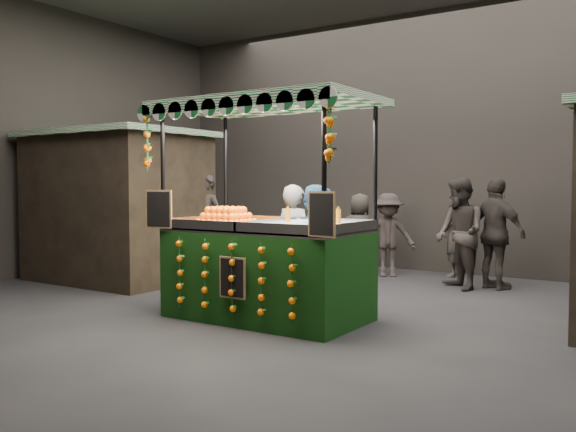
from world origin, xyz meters
The scene contains 12 objects.
ground centered at (0.00, 0.00, 0.00)m, with size 12.00×12.00×0.00m, color black.
market_hall centered at (0.00, 0.00, 3.38)m, with size 12.10×10.10×5.05m.
neighbour_stall_left centered at (-4.40, 1.00, 1.31)m, with size 3.00×2.20×2.60m.
juice_stall centered at (-0.37, -0.16, 0.85)m, with size 2.81×1.65×2.72m.
vendor_grey centered at (-0.67, 0.96, 0.84)m, with size 0.66×0.47×1.68m.
vendor_blue centered at (-0.16, 0.66, 0.84)m, with size 0.86×0.70×1.68m.
shopper_0 centered at (-3.08, 1.80, 0.94)m, with size 0.70×0.47×1.88m.
shopper_1 centered at (0.96, 3.30, 0.90)m, with size 1.10×1.10×1.80m.
shopper_2 centered at (1.44, 3.64, 0.90)m, with size 1.14×0.82×1.80m.
shopper_3 centered at (-0.56, 3.95, 0.76)m, with size 1.13×0.98×1.52m.
shopper_4 centered at (-1.17, 4.03, 0.76)m, with size 0.86×0.70×1.51m.
shopper_6 centered at (0.44, 4.60, 0.76)m, with size 0.43×0.59×1.51m.
Camera 1 is at (4.02, -6.34, 1.69)m, focal length 38.20 mm.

